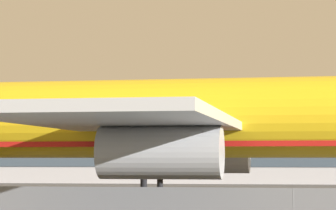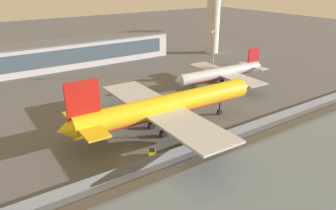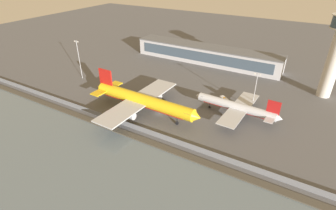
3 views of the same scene
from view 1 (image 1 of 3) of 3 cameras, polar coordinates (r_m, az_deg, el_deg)
cargo_jet_yellow at (r=55.46m, az=1.63°, el=-1.19°), size 57.04×48.55×17.13m
terminal_building at (r=132.69m, az=5.02°, el=-3.14°), size 100.19×15.10×11.29m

